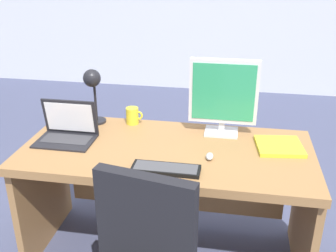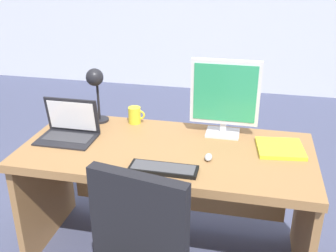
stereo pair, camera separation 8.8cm
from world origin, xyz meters
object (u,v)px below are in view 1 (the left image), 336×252
at_px(monitor, 223,94).
at_px(book, 279,146).
at_px(laptop, 68,127).
at_px(coffee_mug, 133,116).
at_px(desk, 168,174).
at_px(mouse, 210,156).
at_px(keyboard, 166,169).
at_px(desk_lamp, 93,85).

distance_m(monitor, book, 0.44).
distance_m(laptop, coffee_mug, 0.42).
bearing_deg(laptop, desk, 0.96).
bearing_deg(mouse, coffee_mug, 143.05).
bearing_deg(desk, coffee_mug, 136.16).
xyz_separation_m(desk, keyboard, (0.04, -0.29, 0.20)).
bearing_deg(coffee_mug, book, -12.33).
bearing_deg(mouse, book, 27.74).
distance_m(keyboard, coffee_mug, 0.65).
height_order(monitor, mouse, monitor).
bearing_deg(monitor, keyboard, -116.22).
xyz_separation_m(monitor, desk_lamp, (-0.81, 0.01, 0.01)).
bearing_deg(book, coffee_mug, 167.67).
distance_m(keyboard, book, 0.69).
bearing_deg(keyboard, desk_lamp, 137.01).
bearing_deg(keyboard, monitor, 63.78).
height_order(mouse, coffee_mug, coffee_mug).
relative_size(desk, laptop, 4.96).
bearing_deg(book, laptop, -176.27).
relative_size(monitor, book, 1.65).
bearing_deg(desk, monitor, 36.78).
height_order(desk, desk_lamp, desk_lamp).
xyz_separation_m(keyboard, mouse, (0.21, 0.16, 0.00)).
distance_m(laptop, book, 1.23).
relative_size(desk, mouse, 23.09).
bearing_deg(laptop, coffee_mug, 40.97).
bearing_deg(keyboard, laptop, 156.09).
distance_m(laptop, desk_lamp, 0.31).
distance_m(mouse, coffee_mug, 0.66).
bearing_deg(desk_lamp, laptop, -109.43).
bearing_deg(keyboard, book, 31.76).
xyz_separation_m(desk, desk_lamp, (-0.52, 0.23, 0.45)).
relative_size(mouse, book, 0.25).
bearing_deg(mouse, monitor, 82.84).
bearing_deg(laptop, monitor, 14.38).
height_order(mouse, desk_lamp, desk_lamp).
bearing_deg(mouse, keyboard, -141.75).
bearing_deg(coffee_mug, keyboard, -60.37).
xyz_separation_m(keyboard, desk_lamp, (-0.56, 0.52, 0.25)).
relative_size(keyboard, book, 1.25).
height_order(laptop, book, laptop).
xyz_separation_m(monitor, coffee_mug, (-0.57, 0.05, -0.20)).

